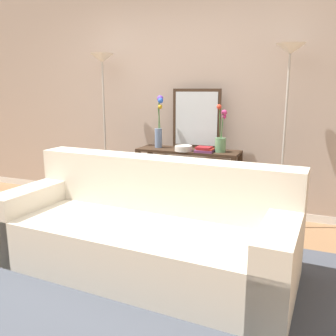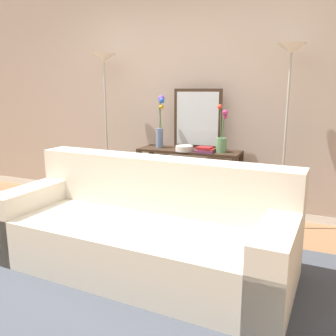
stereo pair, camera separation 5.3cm
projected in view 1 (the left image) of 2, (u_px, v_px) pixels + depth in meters
ground_plane at (84, 276)px, 2.88m from camera, size 16.00×16.00×0.02m
back_wall at (176, 89)px, 4.38m from camera, size 12.00×0.15×2.93m
area_rug at (136, 275)px, 2.86m from camera, size 3.14×2.02×0.01m
couch at (145, 232)px, 2.94m from camera, size 2.43×1.06×0.88m
console_table at (188, 171)px, 4.12m from camera, size 1.17×0.38×0.78m
floor_lamp_left at (103, 88)px, 4.34m from camera, size 0.28×0.28×1.87m
floor_lamp_right at (288, 86)px, 3.54m from camera, size 0.28×0.28×1.88m
wall_mirror at (196, 119)px, 4.13m from camera, size 0.57×0.02×0.68m
vase_tall_flowers at (159, 126)px, 4.16m from camera, size 0.11×0.11×0.60m
vase_short_flowers at (221, 139)px, 3.88m from camera, size 0.12×0.12×0.51m
fruit_bowl at (184, 148)px, 3.96m from camera, size 0.19×0.19×0.06m
book_stack at (205, 150)px, 3.90m from camera, size 0.21×0.17×0.06m
book_row_under_console at (161, 207)px, 4.35m from camera, size 0.29×0.17×0.13m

